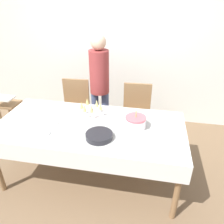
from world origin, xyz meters
name	(u,v)px	position (x,y,z in m)	size (l,w,h in m)	color
ground_plane	(92,175)	(0.00, 0.00, 0.00)	(12.00, 12.00, 0.00)	brown
wall_back	(115,43)	(0.00, 1.64, 1.35)	(8.00, 0.05, 2.70)	silver
dining_table	(90,132)	(0.00, 0.00, 0.67)	(2.12, 0.99, 0.77)	white
dining_chair_far_left	(75,108)	(-0.47, 0.81, 0.52)	(0.44, 0.44, 0.95)	olive
dining_chair_far_right	(136,114)	(0.46, 0.81, 0.52)	(0.44, 0.44, 0.95)	olive
birthday_cake	(136,122)	(0.51, 0.05, 0.84)	(0.23, 0.23, 0.20)	white
champagne_tray	(90,110)	(-0.04, 0.20, 0.85)	(0.34, 0.34, 0.18)	silver
plate_stack_main	(99,136)	(0.17, -0.23, 0.80)	(0.28, 0.28, 0.06)	black
cake_knife	(129,138)	(0.47, -0.17, 0.77)	(0.29, 0.11, 0.00)	silver
fork_pile	(43,132)	(-0.44, -0.26, 0.78)	(0.17, 0.07, 0.02)	silver
napkin_pile	(51,124)	(-0.42, -0.09, 0.78)	(0.15, 0.15, 0.01)	white
person_standing	(99,80)	(-0.10, 0.91, 0.96)	(0.28, 0.28, 1.60)	#3F4C72
high_chair	(9,108)	(-1.52, 0.66, 0.48)	(0.33, 0.35, 0.71)	olive
gift_bag	(5,139)	(-1.41, 0.29, 0.17)	(0.19, 0.11, 0.34)	#4CA5D8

